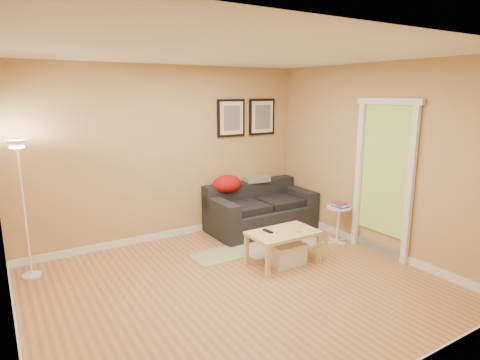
{
  "coord_description": "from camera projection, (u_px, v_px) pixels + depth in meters",
  "views": [
    {
      "loc": [
        -2.26,
        -3.68,
        2.2
      ],
      "look_at": [
        0.55,
        0.85,
        1.05
      ],
      "focal_mm": 30.39,
      "sensor_mm": 36.0,
      "label": 1
    }
  ],
  "objects": [
    {
      "name": "red_throw",
      "position": [
        227.0,
        184.0,
        6.48
      ],
      "size": [
        0.48,
        0.36,
        0.28
      ],
      "primitive_type": null,
      "color": "red",
      "rests_on": "sofa"
    },
    {
      "name": "wall_right",
      "position": [
        378.0,
        160.0,
        5.57
      ],
      "size": [
        0.0,
        4.0,
        4.0
      ],
      "primitive_type": "plane",
      "rotation": [
        1.57,
        0.0,
        -1.57
      ],
      "color": "tan",
      "rests_on": "ground"
    },
    {
      "name": "book_stack",
      "position": [
        340.0,
        205.0,
        5.98
      ],
      "size": [
        0.2,
        0.25,
        0.07
      ],
      "primitive_type": null,
      "rotation": [
        0.0,
        0.0,
        -0.17
      ],
      "color": "#314594",
      "rests_on": "side_table"
    },
    {
      "name": "wall_left",
      "position": [
        0.0,
        207.0,
        3.25
      ],
      "size": [
        0.0,
        4.0,
        4.0
      ],
      "primitive_type": "plane",
      "rotation": [
        1.57,
        0.0,
        1.57
      ],
      "color": "tan",
      "rests_on": "ground"
    },
    {
      "name": "baseboard_left",
      "position": [
        19.0,
        346.0,
        3.52
      ],
      "size": [
        0.02,
        4.0,
        0.1
      ],
      "primitive_type": "cube",
      "color": "white",
      "rests_on": "ground"
    },
    {
      "name": "plaid_throw",
      "position": [
        256.0,
        179.0,
        6.84
      ],
      "size": [
        0.45,
        0.32,
        0.1
      ],
      "primitive_type": null,
      "rotation": [
        0.0,
        0.0,
        -0.14
      ],
      "color": "tan",
      "rests_on": "sofa"
    },
    {
      "name": "remote_control",
      "position": [
        268.0,
        231.0,
        5.23
      ],
      "size": [
        0.06,
        0.16,
        0.02
      ],
      "primitive_type": "cube",
      "rotation": [
        0.0,
        0.0,
        0.07
      ],
      "color": "black",
      "rests_on": "coffee_table"
    },
    {
      "name": "framed_print_left",
      "position": [
        231.0,
        118.0,
        6.5
      ],
      "size": [
        0.5,
        0.04,
        0.6
      ],
      "primitive_type": null,
      "color": "black",
      "rests_on": "wall_back"
    },
    {
      "name": "wall_front",
      "position": [
        392.0,
        229.0,
        2.75
      ],
      "size": [
        4.5,
        0.0,
        4.5
      ],
      "primitive_type": "plane",
      "rotation": [
        -1.57,
        0.0,
        0.0
      ],
      "color": "tan",
      "rests_on": "ground"
    },
    {
      "name": "side_table",
      "position": [
        338.0,
        225.0,
        6.04
      ],
      "size": [
        0.36,
        0.36,
        0.55
      ],
      "primitive_type": null,
      "color": "white",
      "rests_on": "ground"
    },
    {
      "name": "baseboard_right",
      "position": [
        371.0,
        245.0,
        5.83
      ],
      "size": [
        0.02,
        4.0,
        0.1
      ],
      "primitive_type": "cube",
      "color": "white",
      "rests_on": "ground"
    },
    {
      "name": "coffee_table",
      "position": [
        283.0,
        248.0,
        5.28
      ],
      "size": [
        0.91,
        0.58,
        0.44
      ],
      "primitive_type": null,
      "rotation": [
        0.0,
        0.0,
        0.04
      ],
      "color": "#E0C388",
      "rests_on": "ground"
    },
    {
      "name": "area_rug",
      "position": [
        275.0,
        242.0,
        6.08
      ],
      "size": [
        1.25,
        0.85,
        0.01
      ],
      "primitive_type": "cube",
      "color": "#C5B29C",
      "rests_on": "ground"
    },
    {
      "name": "storage_bin",
      "position": [
        286.0,
        254.0,
        5.3
      ],
      "size": [
        0.46,
        0.34,
        0.28
      ],
      "primitive_type": null,
      "color": "white",
      "rests_on": "ground"
    },
    {
      "name": "sofa",
      "position": [
        261.0,
        207.0,
        6.59
      ],
      "size": [
        1.7,
        0.9,
        0.75
      ],
      "primitive_type": null,
      "color": "black",
      "rests_on": "ground"
    },
    {
      "name": "doorway",
      "position": [
        383.0,
        181.0,
        5.48
      ],
      "size": [
        0.12,
        1.01,
        2.13
      ],
      "primitive_type": null,
      "color": "white",
      "rests_on": "ground"
    },
    {
      "name": "floor",
      "position": [
        238.0,
        287.0,
        4.69
      ],
      "size": [
        4.5,
        4.5,
        0.0
      ],
      "primitive_type": "plane",
      "color": "#C17D52",
      "rests_on": "ground"
    },
    {
      "name": "tape_roll",
      "position": [
        298.0,
        231.0,
        5.21
      ],
      "size": [
        0.07,
        0.07,
        0.03
      ],
      "primitive_type": "cylinder",
      "color": "yellow",
      "rests_on": "coffee_table"
    },
    {
      "name": "ceiling",
      "position": [
        238.0,
        53.0,
        4.14
      ],
      "size": [
        4.5,
        4.5,
        0.0
      ],
      "primitive_type": "plane",
      "rotation": [
        3.14,
        0.0,
        0.0
      ],
      "color": "white",
      "rests_on": "wall_back"
    },
    {
      "name": "green_runner",
      "position": [
        218.0,
        256.0,
        5.58
      ],
      "size": [
        0.7,
        0.5,
        0.01
      ],
      "primitive_type": "cube",
      "color": "#668C4C",
      "rests_on": "ground"
    },
    {
      "name": "floor_lamp",
      "position": [
        25.0,
        214.0,
        4.8
      ],
      "size": [
        0.22,
        0.22,
        1.68
      ],
      "primitive_type": null,
      "color": "white",
      "rests_on": "ground"
    },
    {
      "name": "framed_print_right",
      "position": [
        262.0,
        117.0,
        6.81
      ],
      "size": [
        0.5,
        0.04,
        0.6
      ],
      "primitive_type": null,
      "color": "black",
      "rests_on": "wall_back"
    },
    {
      "name": "wall_back",
      "position": [
        168.0,
        154.0,
        6.07
      ],
      "size": [
        4.5,
        0.0,
        4.5
      ],
      "primitive_type": "plane",
      "rotation": [
        1.57,
        0.0,
        0.0
      ],
      "color": "tan",
      "rests_on": "ground"
    },
    {
      "name": "baseboard_back",
      "position": [
        172.0,
        233.0,
        6.33
      ],
      "size": [
        4.5,
        0.02,
        0.1
      ],
      "primitive_type": "cube",
      "color": "white",
      "rests_on": "ground"
    }
  ]
}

